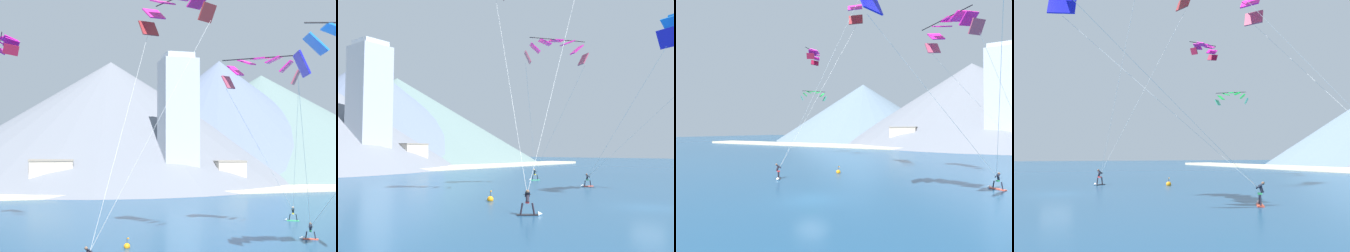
% 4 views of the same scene
% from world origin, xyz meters
% --- Properties ---
extents(ground_plane, '(400.00, 400.00, 0.00)m').
position_xyz_m(ground_plane, '(0.00, 0.00, 0.00)').
color(ground_plane, navy).
extents(kitesurfer_near_lead, '(1.40, 1.61, 1.82)m').
position_xyz_m(kitesurfer_near_lead, '(-8.37, 5.13, 0.57)').
color(kitesurfer_near_lead, black).
rests_on(kitesurfer_near_lead, ground).
extents(kitesurfer_mid_center, '(1.70, 1.23, 1.65)m').
position_xyz_m(kitesurfer_mid_center, '(12.88, 11.40, 0.45)').
color(kitesurfer_mid_center, '#E54C33').
rests_on(kitesurfer_mid_center, ground).
extents(parafoil_kite_distant_high_outer, '(5.11, 5.16, 2.23)m').
position_xyz_m(parafoil_kite_distant_high_outer, '(-21.79, 30.65, 13.43)').
color(parafoil_kite_distant_high_outer, teal).
extents(parafoil_kite_distant_low_drift, '(3.56, 5.29, 2.31)m').
position_xyz_m(parafoil_kite_distant_low_drift, '(-15.66, 22.27, 19.28)').
color(parafoil_kite_distant_low_drift, maroon).
extents(race_marker_buoy, '(0.56, 0.56, 1.02)m').
position_xyz_m(race_marker_buoy, '(-4.51, 11.96, 0.16)').
color(race_marker_buoy, orange).
rests_on(race_marker_buoy, ground).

